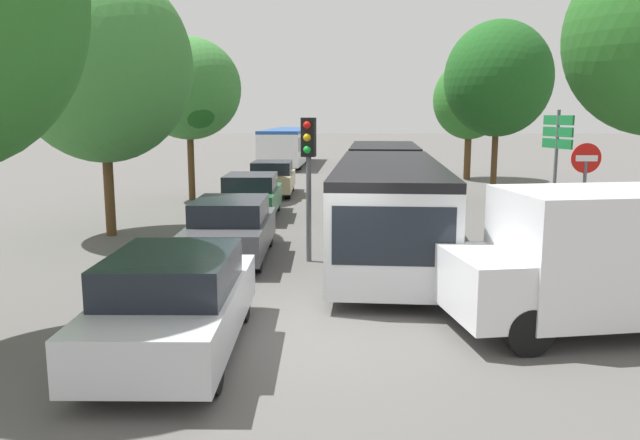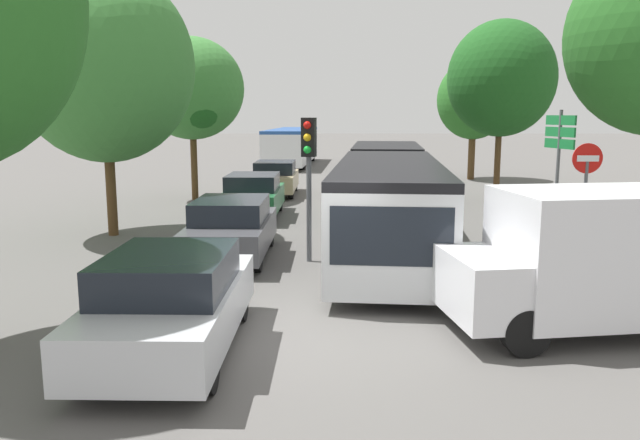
{
  "view_description": "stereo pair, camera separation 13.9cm",
  "coord_description": "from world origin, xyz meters",
  "px_view_note": "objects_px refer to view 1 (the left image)",
  "views": [
    {
      "loc": [
        0.19,
        -9.27,
        3.5
      ],
      "look_at": [
        0.2,
        4.13,
        1.2
      ],
      "focal_mm": 35.0,
      "sensor_mm": 36.0,
      "label": 1
    },
    {
      "loc": [
        0.33,
        -9.27,
        3.5
      ],
      "look_at": [
        0.2,
        4.13,
        1.2
      ],
      "focal_mm": 35.0,
      "sensor_mm": 36.0,
      "label": 2
    }
  ],
  "objects_px": {
    "direction_sign_post": "(557,145)",
    "queued_car_green": "(251,195)",
    "queued_car_tan": "(272,178)",
    "tree_right_far": "(469,100)",
    "no_entry_sign": "(584,184)",
    "tree_left_mid": "(103,70)",
    "white_van": "(615,255)",
    "traffic_light": "(308,157)",
    "tree_left_far": "(189,91)",
    "articulated_bus": "(386,187)",
    "tree_right_mid": "(496,82)",
    "city_bus_rear": "(288,144)",
    "queued_car_graphite": "(231,228)",
    "queued_car_silver": "(174,302)"
  },
  "relations": [
    {
      "from": "tree_left_mid",
      "to": "queued_car_silver",
      "type": "bearing_deg",
      "value": -66.59
    },
    {
      "from": "queued_car_silver",
      "to": "tree_right_mid",
      "type": "xyz_separation_m",
      "value": [
        9.14,
        16.48,
        3.96
      ]
    },
    {
      "from": "articulated_bus",
      "to": "queued_car_green",
      "type": "bearing_deg",
      "value": -118.38
    },
    {
      "from": "city_bus_rear",
      "to": "tree_left_mid",
      "type": "xyz_separation_m",
      "value": [
        -3.86,
        -24.71,
        3.26
      ]
    },
    {
      "from": "queued_car_graphite",
      "to": "queued_car_silver",
      "type": "bearing_deg",
      "value": -179.2
    },
    {
      "from": "white_van",
      "to": "no_entry_sign",
      "type": "relative_size",
      "value": 1.86
    },
    {
      "from": "white_van",
      "to": "tree_right_far",
      "type": "distance_m",
      "value": 24.01
    },
    {
      "from": "no_entry_sign",
      "to": "tree_right_mid",
      "type": "bearing_deg",
      "value": 175.6
    },
    {
      "from": "direction_sign_post",
      "to": "white_van",
      "type": "bearing_deg",
      "value": 61.52
    },
    {
      "from": "city_bus_rear",
      "to": "queued_car_green",
      "type": "distance_m",
      "value": 21.57
    },
    {
      "from": "city_bus_rear",
      "to": "no_entry_sign",
      "type": "distance_m",
      "value": 29.28
    },
    {
      "from": "queued_car_graphite",
      "to": "queued_car_tan",
      "type": "height_order",
      "value": "queued_car_graphite"
    },
    {
      "from": "traffic_light",
      "to": "tree_right_mid",
      "type": "height_order",
      "value": "tree_right_mid"
    },
    {
      "from": "queued_car_graphite",
      "to": "direction_sign_post",
      "type": "bearing_deg",
      "value": -68.17
    },
    {
      "from": "queued_car_green",
      "to": "direction_sign_post",
      "type": "distance_m",
      "value": 9.83
    },
    {
      "from": "white_van",
      "to": "no_entry_sign",
      "type": "distance_m",
      "value": 4.95
    },
    {
      "from": "white_van",
      "to": "queued_car_tan",
      "type": "bearing_deg",
      "value": -76.69
    },
    {
      "from": "queued_car_green",
      "to": "queued_car_tan",
      "type": "relative_size",
      "value": 1.01
    },
    {
      "from": "direction_sign_post",
      "to": "tree_left_far",
      "type": "distance_m",
      "value": 14.04
    },
    {
      "from": "queued_car_green",
      "to": "tree_left_mid",
      "type": "xyz_separation_m",
      "value": [
        -3.7,
        -3.16,
        3.93
      ]
    },
    {
      "from": "traffic_light",
      "to": "direction_sign_post",
      "type": "relative_size",
      "value": 0.94
    },
    {
      "from": "direction_sign_post",
      "to": "tree_right_far",
      "type": "xyz_separation_m",
      "value": [
        0.94,
        15.02,
        1.62
      ]
    },
    {
      "from": "no_entry_sign",
      "to": "tree_left_mid",
      "type": "relative_size",
      "value": 0.37
    },
    {
      "from": "traffic_light",
      "to": "tree_left_far",
      "type": "distance_m",
      "value": 11.89
    },
    {
      "from": "articulated_bus",
      "to": "tree_right_far",
      "type": "xyz_separation_m",
      "value": [
        5.96,
        15.24,
        2.82
      ]
    },
    {
      "from": "queued_car_green",
      "to": "tree_left_far",
      "type": "bearing_deg",
      "value": 34.63
    },
    {
      "from": "no_entry_sign",
      "to": "white_van",
      "type": "bearing_deg",
      "value": -16.87
    },
    {
      "from": "articulated_bus",
      "to": "tree_left_far",
      "type": "xyz_separation_m",
      "value": [
        -7.12,
        7.03,
        3.0
      ]
    },
    {
      "from": "articulated_bus",
      "to": "tree_right_mid",
      "type": "height_order",
      "value": "tree_right_mid"
    },
    {
      "from": "tree_left_mid",
      "to": "queued_car_graphite",
      "type": "bearing_deg",
      "value": -37.49
    },
    {
      "from": "queued_car_tan",
      "to": "tree_right_mid",
      "type": "xyz_separation_m",
      "value": [
        9.07,
        -1.56,
        3.99
      ]
    },
    {
      "from": "queued_car_green",
      "to": "tree_right_far",
      "type": "xyz_separation_m",
      "value": [
        10.24,
        12.42,
        3.44
      ]
    },
    {
      "from": "queued_car_green",
      "to": "tree_left_far",
      "type": "xyz_separation_m",
      "value": [
        -2.84,
        4.21,
        3.62
      ]
    },
    {
      "from": "queued_car_tan",
      "to": "tree_right_mid",
      "type": "bearing_deg",
      "value": -99.19
    },
    {
      "from": "traffic_light",
      "to": "no_entry_sign",
      "type": "distance_m",
      "value": 6.48
    },
    {
      "from": "city_bus_rear",
      "to": "queued_car_tan",
      "type": "height_order",
      "value": "city_bus_rear"
    },
    {
      "from": "queued_car_graphite",
      "to": "no_entry_sign",
      "type": "height_order",
      "value": "no_entry_sign"
    },
    {
      "from": "tree_right_mid",
      "to": "city_bus_rear",
      "type": "bearing_deg",
      "value": 118.03
    },
    {
      "from": "articulated_bus",
      "to": "city_bus_rear",
      "type": "relative_size",
      "value": 1.39
    },
    {
      "from": "queued_car_tan",
      "to": "tree_right_far",
      "type": "relative_size",
      "value": 0.67
    },
    {
      "from": "direction_sign_post",
      "to": "queued_car_green",
      "type": "bearing_deg",
      "value": -29.75
    },
    {
      "from": "queued_car_green",
      "to": "queued_car_tan",
      "type": "bearing_deg",
      "value": -2.16
    },
    {
      "from": "tree_right_far",
      "to": "no_entry_sign",
      "type": "bearing_deg",
      "value": -95.17
    },
    {
      "from": "direction_sign_post",
      "to": "traffic_light",
      "type": "bearing_deg",
      "value": 13.97
    },
    {
      "from": "no_entry_sign",
      "to": "traffic_light",
      "type": "bearing_deg",
      "value": -90.39
    },
    {
      "from": "traffic_light",
      "to": "tree_left_mid",
      "type": "xyz_separation_m",
      "value": [
        -5.78,
        3.3,
        2.18
      ]
    },
    {
      "from": "queued_car_silver",
      "to": "queued_car_green",
      "type": "relative_size",
      "value": 1.03
    },
    {
      "from": "articulated_bus",
      "to": "tree_left_mid",
      "type": "xyz_separation_m",
      "value": [
        -7.98,
        -0.34,
        3.32
      ]
    },
    {
      "from": "tree_left_far",
      "to": "tree_right_mid",
      "type": "xyz_separation_m",
      "value": [
        12.2,
        0.07,
        0.37
      ]
    },
    {
      "from": "queued_car_silver",
      "to": "tree_right_far",
      "type": "distance_m",
      "value": 26.8
    }
  ]
}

